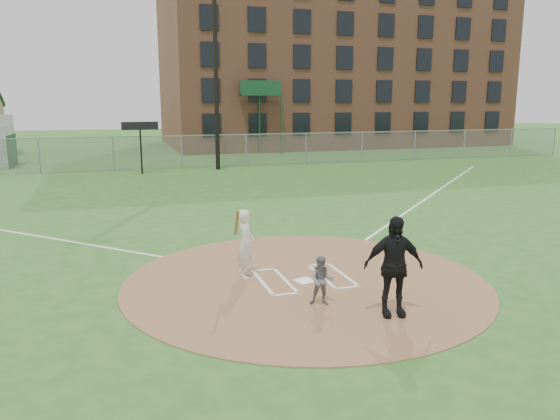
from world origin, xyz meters
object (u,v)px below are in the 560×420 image
object	(u,v)px
home_plate	(305,281)
batter_at_plate	(246,243)
catcher	(322,281)
umpire	(393,266)

from	to	relation	value
home_plate	batter_at_plate	world-z (taller)	batter_at_plate
catcher	umpire	xyz separation A→B (m)	(1.10, -0.92, 0.48)
home_plate	umpire	size ratio (longest dim) A/B	0.21
catcher	umpire	size ratio (longest dim) A/B	0.51
batter_at_plate	home_plate	bearing A→B (deg)	-31.65
catcher	home_plate	bearing A→B (deg)	106.50
home_plate	catcher	world-z (taller)	catcher
home_plate	catcher	size ratio (longest dim) A/B	0.40
home_plate	batter_at_plate	distance (m)	1.63
home_plate	batter_at_plate	size ratio (longest dim) A/B	0.23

